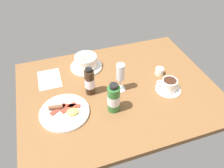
{
  "coord_description": "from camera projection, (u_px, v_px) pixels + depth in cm",
  "views": [
    {
      "loc": [
        32.31,
        86.18,
        86.56
      ],
      "look_at": [
        3.63,
        0.47,
        4.85
      ],
      "focal_mm": 35.71,
      "sensor_mm": 36.0,
      "label": 1
    }
  ],
  "objects": [
    {
      "name": "coffee_cup",
      "position": [
        169.0,
        85.0,
        1.24
      ],
      "size": [
        14.24,
        14.24,
        6.88
      ],
      "color": "white",
      "rests_on": "ground_plane"
    },
    {
      "name": "cutlery_setting",
      "position": [
        49.0,
        79.0,
        1.32
      ],
      "size": [
        13.12,
        17.96,
        0.9
      ],
      "color": "white",
      "rests_on": "ground_plane"
    },
    {
      "name": "wine_glass",
      "position": [
        120.0,
        74.0,
        1.18
      ],
      "size": [
        6.13,
        6.13,
        17.16
      ],
      "color": "white",
      "rests_on": "ground_plane"
    },
    {
      "name": "porridge_bowl",
      "position": [
        86.0,
        62.0,
        1.38
      ],
      "size": [
        19.85,
        19.85,
        9.11
      ],
      "color": "white",
      "rests_on": "ground_plane"
    },
    {
      "name": "sauce_bottle_brown",
      "position": [
        90.0,
        82.0,
        1.19
      ],
      "size": [
        5.37,
        5.37,
        16.81
      ],
      "color": "#382314",
      "rests_on": "ground_plane"
    },
    {
      "name": "sauce_bottle_green",
      "position": [
        114.0,
        98.0,
        1.1
      ],
      "size": [
        6.4,
        6.4,
        16.97
      ],
      "color": "#337233",
      "rests_on": "ground_plane"
    },
    {
      "name": "ground_plane",
      "position": [
        118.0,
        90.0,
        1.27
      ],
      "size": [
        110.0,
        84.0,
        3.0
      ],
      "primitive_type": "cube",
      "color": "brown"
    },
    {
      "name": "creamer_jug",
      "position": [
        160.0,
        71.0,
        1.34
      ],
      "size": [
        4.98,
        5.91,
        4.9
      ],
      "color": "white",
      "rests_on": "ground_plane"
    },
    {
      "name": "breakfast_plate",
      "position": [
        65.0,
        112.0,
        1.12
      ],
      "size": [
        25.06,
        25.06,
        3.7
      ],
      "color": "white",
      "rests_on": "ground_plane"
    }
  ]
}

